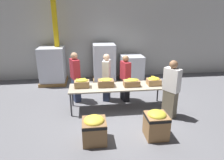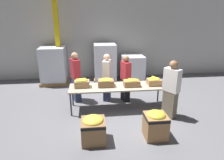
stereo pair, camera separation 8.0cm
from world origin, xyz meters
name	(u,v)px [view 2 (the right image)]	position (x,y,z in m)	size (l,w,h in m)	color
ground_plane	(118,108)	(0.00, 0.00, 0.00)	(30.00, 30.00, 0.00)	slate
wall_back	(108,34)	(0.00, 3.40, 2.00)	(16.00, 0.08, 4.00)	#B7B7B2
sorting_table	(118,87)	(0.00, 0.00, 0.71)	(2.99, 0.81, 0.76)	#9E937F
banana_box_0	(82,83)	(-1.10, 0.05, 0.90)	(0.45, 0.28, 0.28)	#A37A4C
banana_box_1	(106,82)	(-0.37, 0.04, 0.88)	(0.48, 0.34, 0.25)	olive
banana_box_2	(132,82)	(0.42, -0.04, 0.88)	(0.49, 0.33, 0.24)	olive
banana_box_3	(154,81)	(1.14, -0.02, 0.88)	(0.41, 0.38, 0.26)	#A37A4C
volunteer_0	(76,77)	(-1.33, 0.77, 0.84)	(0.37, 0.50, 1.70)	#2D3856
volunteer_1	(171,90)	(1.42, -0.70, 0.84)	(0.44, 0.51, 1.70)	#6B604C
volunteer_2	(107,78)	(-0.28, 0.70, 0.81)	(0.33, 0.48, 1.64)	#2D3856
volunteer_3	(126,79)	(0.35, 0.59, 0.79)	(0.31, 0.47, 1.59)	black
donation_bin_0	(93,128)	(-0.81, -1.65, 0.35)	(0.56, 0.56, 0.66)	olive
donation_bin_1	(156,124)	(0.70, -1.65, 0.37)	(0.53, 0.53, 0.70)	olive
support_pillar	(57,36)	(-2.14, 2.86, 2.00)	(0.19, 0.19, 4.00)	yellow
pallet_stack_0	(105,64)	(-0.19, 2.65, 0.82)	(1.00, 1.00, 1.66)	olive
pallet_stack_1	(54,66)	(-2.38, 2.73, 0.77)	(1.11, 1.11, 1.56)	olive
pallet_stack_2	(133,69)	(1.03, 2.64, 0.56)	(1.02, 1.02, 1.13)	olive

